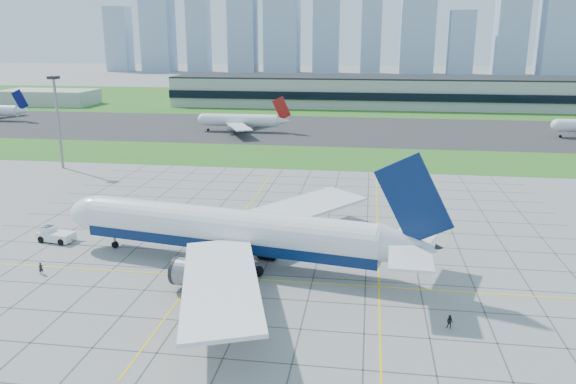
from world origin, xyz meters
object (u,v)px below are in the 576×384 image
crew_near (41,268)px  distant_jet_1 (242,120)px  crew_far (450,322)px  light_mast (57,111)px  pushback_tug (55,235)px  airliner (231,231)px

crew_near → distant_jet_1: (0.23, 139.52, 3.53)m
crew_far → distant_jet_1: 159.86m
crew_far → light_mast: bearing=167.3°
light_mast → pushback_tug: bearing=-61.7°
light_mast → crew_near: (35.79, -69.73, -15.23)m
light_mast → crew_far: 125.22m
light_mast → distant_jet_1: bearing=62.7°
light_mast → pushback_tug: light_mast is taller
crew_near → pushback_tug: bearing=64.4°
airliner → pushback_tug: airliner is taller
airliner → crew_far: bearing=-17.6°
pushback_tug → crew_near: (5.85, -14.07, -0.22)m
airliner → pushback_tug: size_ratio=6.70×
crew_far → distant_jet_1: bearing=138.5°
light_mast → airliner: bearing=-43.6°
light_mast → crew_near: 79.85m
light_mast → distant_jet_1: light_mast is taller
light_mast → crew_far: (96.72, -78.06, -15.27)m
pushback_tug → airliner: bearing=0.9°
light_mast → airliner: (64.28, -61.15, -10.62)m
light_mast → airliner: light_mast is taller
airliner → crew_far: size_ratio=35.32×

